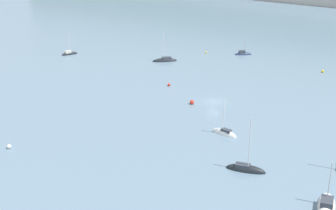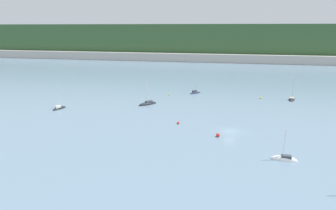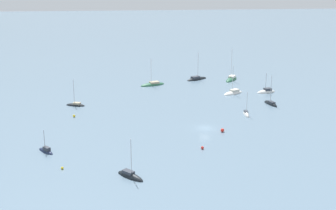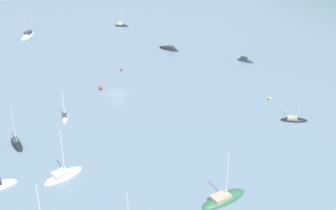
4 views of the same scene
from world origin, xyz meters
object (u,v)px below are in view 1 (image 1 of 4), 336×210
(sailboat_4, at_px, (224,134))
(sailboat_7, at_px, (245,170))
(sailboat_5, at_px, (326,206))
(mooring_buoy_2, at_px, (9,146))
(mooring_buoy_1, at_px, (206,52))
(mooring_buoy_3, at_px, (192,102))
(sailboat_0, at_px, (165,61))
(sailboat_10, at_px, (69,54))
(mooring_buoy_4, at_px, (169,85))
(mooring_buoy_0, at_px, (323,71))
(sailboat_1, at_px, (243,54))

(sailboat_4, distance_m, sailboat_7, 12.95)
(sailboat_5, height_order, mooring_buoy_2, sailboat_5)
(mooring_buoy_1, bearing_deg, mooring_buoy_2, -86.26)
(mooring_buoy_1, height_order, mooring_buoy_3, mooring_buoy_3)
(sailboat_7, bearing_deg, mooring_buoy_2, -172.63)
(sailboat_0, height_order, mooring_buoy_2, sailboat_0)
(mooring_buoy_2, bearing_deg, mooring_buoy_3, 68.29)
(sailboat_4, bearing_deg, mooring_buoy_1, -52.44)
(sailboat_4, height_order, sailboat_10, sailboat_4)
(mooring_buoy_4, bearing_deg, mooring_buoy_1, 105.02)
(sailboat_0, xyz_separation_m, mooring_buoy_3, (22.96, -22.58, 0.34))
(sailboat_5, xyz_separation_m, mooring_buoy_3, (-34.21, 21.07, 0.32))
(sailboat_4, xyz_separation_m, mooring_buoy_0, (2.28, 46.03, 0.24))
(sailboat_0, xyz_separation_m, sailboat_4, (35.45, -31.62, -0.02))
(sailboat_1, height_order, mooring_buoy_2, sailboat_1)
(sailboat_4, bearing_deg, sailboat_7, 136.17)
(sailboat_1, height_order, mooring_buoy_0, sailboat_1)
(sailboat_0, distance_m, mooring_buoy_0, 40.39)
(mooring_buoy_3, bearing_deg, sailboat_0, 135.49)
(sailboat_7, relative_size, mooring_buoy_3, 10.76)
(sailboat_5, height_order, mooring_buoy_1, sailboat_5)
(sailboat_1, distance_m, mooring_buoy_0, 23.93)
(sailboat_4, height_order, mooring_buoy_2, sailboat_4)
(sailboat_10, relative_size, mooring_buoy_3, 7.55)
(mooring_buoy_2, relative_size, mooring_buoy_4, 1.12)
(sailboat_0, xyz_separation_m, sailboat_10, (-25.85, -9.98, 0.02))
(sailboat_4, distance_m, mooring_buoy_1, 54.51)
(sailboat_7, xyz_separation_m, sailboat_10, (-70.11, 31.12, 0.04))
(mooring_buoy_2, bearing_deg, sailboat_0, 99.30)
(sailboat_10, distance_m, mooring_buoy_1, 38.49)
(sailboat_0, bearing_deg, mooring_buoy_1, -153.39)
(sailboat_1, xyz_separation_m, mooring_buoy_3, (8.89, -40.63, 0.31))
(sailboat_7, relative_size, mooring_buoy_1, 18.12)
(mooring_buoy_1, bearing_deg, sailboat_5, -47.40)
(sailboat_1, relative_size, mooring_buoy_2, 7.71)
(mooring_buoy_3, bearing_deg, mooring_buoy_4, 147.58)
(sailboat_0, distance_m, mooring_buoy_3, 32.20)
(mooring_buoy_2, bearing_deg, sailboat_4, 44.01)
(sailboat_7, relative_size, mooring_buoy_4, 14.60)
(sailboat_7, height_order, sailboat_10, sailboat_7)
(sailboat_4, distance_m, mooring_buoy_4, 27.66)
(sailboat_7, height_order, mooring_buoy_2, sailboat_7)
(sailboat_5, bearing_deg, sailboat_1, 20.26)
(sailboat_0, distance_m, sailboat_10, 27.71)
(sailboat_0, height_order, mooring_buoy_1, sailboat_0)
(sailboat_1, distance_m, sailboat_10, 48.78)
(mooring_buoy_1, bearing_deg, sailboat_10, -142.58)
(mooring_buoy_2, bearing_deg, mooring_buoy_1, 93.74)
(mooring_buoy_2, height_order, mooring_buoy_4, mooring_buoy_2)
(sailboat_4, xyz_separation_m, mooring_buoy_3, (-12.48, 9.04, 0.36))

